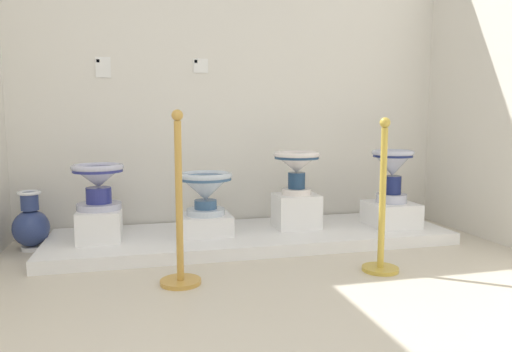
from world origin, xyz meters
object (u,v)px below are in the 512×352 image
Objects in this scene: antique_toilet_tall_cobalt at (98,180)px; plinth_block_leftmost at (206,224)px; antique_toilet_pale_glazed at (297,164)px; plinth_block_slender_white at (391,214)px; antique_toilet_slender_white at (392,168)px; plinth_block_pale_glazed at (296,211)px; decorative_vase_corner at (31,225)px; stanchion_post_near_left at (180,229)px; info_placard_first at (103,67)px; antique_toilet_leftmost at (205,187)px; info_placard_second at (200,66)px; stanchion_post_near_right at (382,222)px; plinth_block_tall_cobalt at (100,224)px.

antique_toilet_tall_cobalt reaches higher than plinth_block_leftmost.
plinth_block_slender_white is (0.76, -0.12, -0.40)m from antique_toilet_pale_glazed.
antique_toilet_slender_white is at bearing -2.97° from plinth_block_leftmost.
decorative_vase_corner reaches higher than plinth_block_pale_glazed.
stanchion_post_near_left is (-0.97, -0.83, -0.27)m from antique_toilet_pale_glazed.
info_placard_first is at bearing 164.04° from plinth_block_pale_glazed.
antique_toilet_tall_cobalt is 0.75m from antique_toilet_leftmost.
antique_toilet_leftmost is 3.36× the size of info_placard_second.
antique_toilet_tall_cobalt is at bearing 178.40° from plinth_block_leftmost.
plinth_block_pale_glazed is at bearing 105.30° from stanchion_post_near_right.
info_placard_second is 0.12× the size of stanchion_post_near_left.
stanchion_post_near_left is at bearing -139.49° from plinth_block_pale_glazed.
info_placard_first is 2.36m from stanchion_post_near_right.
stanchion_post_near_right is at bearing -26.92° from antique_toilet_tall_cobalt.
stanchion_post_near_right reaches higher than antique_toilet_leftmost.
stanchion_post_near_left is at bearing 176.96° from stanchion_post_near_right.
info_placard_second reaches higher than plinth_block_leftmost.
plinth_block_leftmost is at bearing 177.03° from plinth_block_slender_white.
plinth_block_slender_white is 0.90× the size of antique_toilet_slender_white.
antique_toilet_pale_glazed is at bearing 3.63° from antique_toilet_leftmost.
antique_toilet_tall_cobalt is 0.60m from decorative_vase_corner.
stanchion_post_near_right is (2.19, -1.02, 0.13)m from decorative_vase_corner.
decorative_vase_corner is 0.45× the size of stanchion_post_near_right.
info_placard_second reaches higher than stanchion_post_near_left.
antique_toilet_slender_white is (1.48, -0.08, 0.39)m from plinth_block_leftmost.
antique_toilet_tall_cobalt is 1.06× the size of plinth_block_pale_glazed.
stanchion_post_near_left is at bearing -102.92° from info_placard_second.
stanchion_post_near_right is at bearing -3.04° from stanchion_post_near_left.
antique_toilet_tall_cobalt is 0.85× the size of antique_toilet_slender_white.
info_placard_second is (-1.44, 0.53, 1.18)m from plinth_block_slender_white.
plinth_block_pale_glazed is 0.93m from stanchion_post_near_right.
plinth_block_pale_glazed is (1.47, 0.02, -0.29)m from antique_toilet_tall_cobalt.
info_placard_second is at bearing 149.07° from antique_toilet_pale_glazed.
info_placard_second is (0.78, 0.44, 0.85)m from antique_toilet_tall_cobalt.
antique_toilet_tall_cobalt is 0.97m from stanchion_post_near_left.
antique_toilet_pale_glazed is at bearing 3.63° from plinth_block_leftmost.
decorative_vase_corner is (-1.95, 0.12, -0.40)m from antique_toilet_pale_glazed.
decorative_vase_corner is at bearing 172.20° from antique_toilet_leftmost.
plinth_block_tall_cobalt is at bearing -179.03° from plinth_block_pale_glazed.
antique_toilet_tall_cobalt is 0.93m from info_placard_first.
decorative_vase_corner reaches higher than plinth_block_tall_cobalt.
antique_toilet_tall_cobalt is 2.23m from antique_toilet_slender_white.
antique_toilet_pale_glazed is at bearing 40.51° from stanchion_post_near_left.
plinth_block_slender_white is at bearing -2.97° from plinth_block_leftmost.
plinth_block_pale_glazed is at bearing 170.81° from antique_toilet_slender_white.
plinth_block_leftmost is 0.87× the size of decorative_vase_corner.
stanchion_post_near_left is at bearing -58.34° from plinth_block_tall_cobalt.
antique_toilet_slender_white is at bearing -13.67° from info_placard_first.
decorative_vase_corner is at bearing 174.83° from antique_toilet_slender_white.
info_placard_first reaches higher than plinth_block_pale_glazed.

